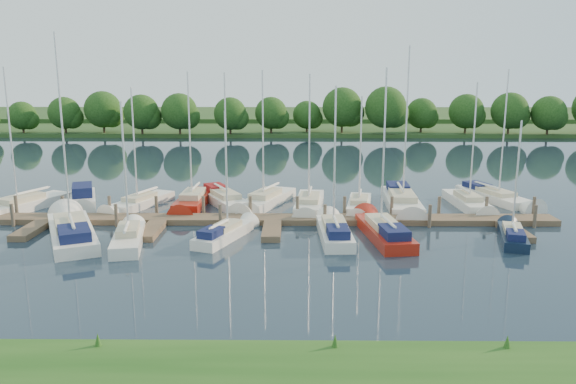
{
  "coord_description": "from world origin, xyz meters",
  "views": [
    {
      "loc": [
        1.41,
        -30.66,
        10.48
      ],
      "look_at": [
        1.05,
        8.0,
        2.2
      ],
      "focal_mm": 35.0,
      "sensor_mm": 36.0,
      "label": 1
    }
  ],
  "objects_px": {
    "sailboat_n_0": "(21,207)",
    "sailboat_n_5": "(265,202)",
    "sailboat_s_2": "(225,234)",
    "dock": "(273,222)",
    "motorboat": "(83,199)"
  },
  "relations": [
    {
      "from": "sailboat_s_2",
      "to": "motorboat",
      "type": "bearing_deg",
      "value": 164.34
    },
    {
      "from": "dock",
      "to": "sailboat_s_2",
      "type": "bearing_deg",
      "value": -130.63
    },
    {
      "from": "sailboat_n_5",
      "to": "sailboat_s_2",
      "type": "xyz_separation_m",
      "value": [
        -2.12,
        -9.23,
        0.04
      ]
    },
    {
      "from": "sailboat_n_0",
      "to": "sailboat_n_5",
      "type": "relative_size",
      "value": 1.02
    },
    {
      "from": "sailboat_n_0",
      "to": "sailboat_s_2",
      "type": "relative_size",
      "value": 1.33
    },
    {
      "from": "motorboat",
      "to": "sailboat_n_5",
      "type": "distance_m",
      "value": 14.86
    },
    {
      "from": "sailboat_n_0",
      "to": "motorboat",
      "type": "relative_size",
      "value": 1.68
    },
    {
      "from": "dock",
      "to": "motorboat",
      "type": "relative_size",
      "value": 5.95
    },
    {
      "from": "sailboat_n_5",
      "to": "sailboat_s_2",
      "type": "height_order",
      "value": "sailboat_n_5"
    },
    {
      "from": "dock",
      "to": "sailboat_n_0",
      "type": "distance_m",
      "value": 19.97
    },
    {
      "from": "sailboat_n_5",
      "to": "sailboat_n_0",
      "type": "bearing_deg",
      "value": 27.8
    },
    {
      "from": "dock",
      "to": "motorboat",
      "type": "xyz_separation_m",
      "value": [
        -15.69,
        6.31,
        0.18
      ]
    },
    {
      "from": "sailboat_n_0",
      "to": "motorboat",
      "type": "height_order",
      "value": "sailboat_n_0"
    },
    {
      "from": "dock",
      "to": "sailboat_s_2",
      "type": "xyz_separation_m",
      "value": [
        -2.96,
        -3.45,
        0.12
      ]
    },
    {
      "from": "motorboat",
      "to": "dock",
      "type": "bearing_deg",
      "value": 138.41
    }
  ]
}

